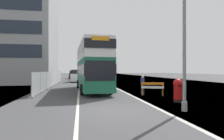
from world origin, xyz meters
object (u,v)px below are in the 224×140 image
(lamppost_foreground, at_px, (184,27))
(car_receding_mid, at_px, (76,75))
(double_decker_bus, at_px, (92,66))
(roadworks_barrier, at_px, (152,87))
(red_pillar_postbox, at_px, (178,89))
(car_oncoming_near, at_px, (76,76))
(car_receding_far, at_px, (73,75))
(pedestrian_at_kerb, at_px, (143,85))

(lamppost_foreground, relative_size, car_receding_mid, 2.42)
(double_decker_bus, relative_size, roadworks_barrier, 6.04)
(double_decker_bus, bearing_deg, car_receding_mid, 95.24)
(double_decker_bus, bearing_deg, red_pillar_postbox, -57.47)
(double_decker_bus, xyz_separation_m, lamppost_foreground, (4.25, -11.13, 1.84))
(car_oncoming_near, xyz_separation_m, car_receding_far, (-1.06, 15.48, -0.09))
(lamppost_foreground, xyz_separation_m, car_receding_mid, (-6.51, 35.86, -3.50))
(car_oncoming_near, bearing_deg, pedestrian_at_kerb, -72.36)
(red_pillar_postbox, height_order, roadworks_barrier, red_pillar_postbox)
(car_oncoming_near, relative_size, car_receding_far, 0.99)
(red_pillar_postbox, relative_size, roadworks_barrier, 0.84)
(double_decker_bus, bearing_deg, pedestrian_at_kerb, -42.75)
(car_oncoming_near, distance_m, pedestrian_at_kerb, 20.79)
(car_receding_mid, bearing_deg, red_pillar_postbox, -77.05)
(lamppost_foreground, xyz_separation_m, pedestrian_at_kerb, (0.05, 7.16, -3.63))
(double_decker_bus, distance_m, car_receding_mid, 24.89)
(lamppost_foreground, bearing_deg, car_oncoming_near, 103.06)
(roadworks_barrier, height_order, car_receding_mid, car_receding_mid)
(lamppost_foreground, height_order, roadworks_barrier, lamppost_foreground)
(red_pillar_postbox, bearing_deg, double_decker_bus, 122.53)
(red_pillar_postbox, relative_size, pedestrian_at_kerb, 0.94)
(double_decker_bus, bearing_deg, roadworks_barrier, -43.76)
(roadworks_barrier, distance_m, car_receding_far, 36.92)
(car_oncoming_near, bearing_deg, car_receding_far, 93.90)
(car_receding_mid, bearing_deg, lamppost_foreground, -79.70)
(roadworks_barrier, bearing_deg, red_pillar_postbox, -83.60)
(lamppost_foreground, bearing_deg, pedestrian_at_kerb, 89.64)
(lamppost_foreground, height_order, car_oncoming_near, lamppost_foreground)
(car_oncoming_near, bearing_deg, red_pillar_postbox, -73.12)
(car_receding_far, bearing_deg, roadworks_barrier, -77.49)
(roadworks_barrier, relative_size, car_oncoming_near, 0.44)
(lamppost_foreground, relative_size, pedestrian_at_kerb, 5.56)
(roadworks_barrier, bearing_deg, double_decker_bus, 136.24)
(car_receding_mid, bearing_deg, car_oncoming_near, -88.32)
(roadworks_barrier, bearing_deg, car_receding_far, 102.51)
(double_decker_bus, distance_m, roadworks_barrier, 7.09)
(car_receding_mid, relative_size, car_receding_far, 0.88)
(roadworks_barrier, relative_size, car_receding_far, 0.43)
(car_oncoming_near, height_order, car_receding_mid, car_oncoming_near)
(car_oncoming_near, distance_m, car_receding_far, 15.52)
(double_decker_bus, height_order, car_receding_far, double_decker_bus)
(car_receding_mid, bearing_deg, pedestrian_at_kerb, -77.12)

